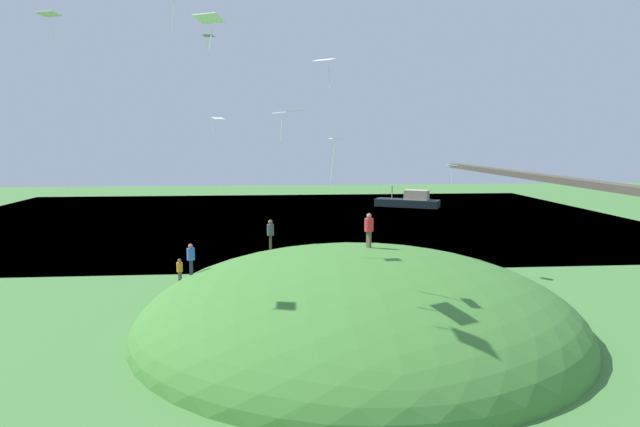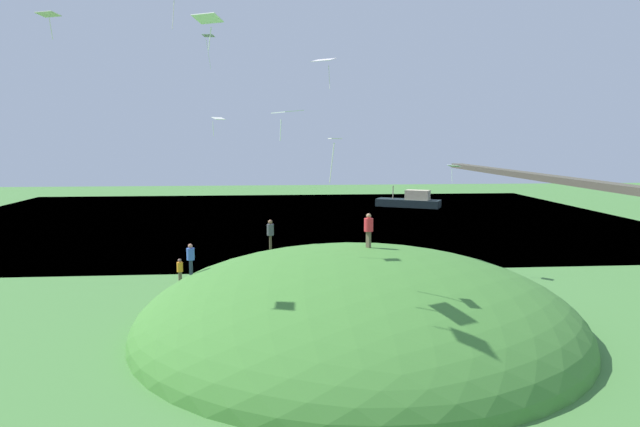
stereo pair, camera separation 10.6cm
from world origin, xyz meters
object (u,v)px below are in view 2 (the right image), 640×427
at_px(kite_3, 48,15).
at_px(kite_5, 454,167).
at_px(kite_2, 324,61).
at_px(kite_7, 218,119).
at_px(person_with_child, 191,255).
at_px(kite_1, 208,19).
at_px(boat_on_lake, 410,201).
at_px(person_walking_path, 369,226).
at_px(kite_0, 287,112).
at_px(kite_6, 208,38).
at_px(person_on_hilltop, 270,231).
at_px(kite_8, 334,144).
at_px(person_watching_kites, 180,268).

bearing_deg(kite_3, kite_5, 122.69).
bearing_deg(kite_2, kite_7, -108.13).
height_order(person_with_child, kite_1, kite_1).
height_order(boat_on_lake, kite_1, kite_1).
distance_m(person_walking_path, kite_3, 16.89).
xyz_separation_m(person_with_child, kite_1, (7.66, 2.02, 10.12)).
height_order(kite_0, kite_6, kite_6).
bearing_deg(kite_5, kite_7, -74.81).
distance_m(kite_3, kite_6, 14.47).
bearing_deg(kite_1, person_on_hilltop, 169.01).
height_order(kite_0, kite_8, kite_0).
bearing_deg(kite_6, person_with_child, -1.90).
relative_size(kite_1, kite_7, 1.09).
xyz_separation_m(person_walking_path, kite_2, (-2.72, -2.05, 8.57)).
relative_size(person_with_child, kite_1, 1.38).
bearing_deg(kite_0, kite_3, -101.26).
height_order(kite_1, kite_8, kite_1).
bearing_deg(kite_7, person_watching_kites, -137.98).
distance_m(kite_7, kite_8, 11.85).
distance_m(kite_5, kite_7, 15.99).
relative_size(kite_6, kite_8, 1.14).
bearing_deg(person_watching_kites, kite_1, -101.82).
bearing_deg(boat_on_lake, person_with_child, -88.40).
xyz_separation_m(person_walking_path, person_watching_kites, (-7.94, -10.88, -3.80)).
height_order(person_with_child, kite_3, kite_3).
bearing_deg(person_walking_path, person_watching_kites, 22.30).
bearing_deg(kite_7, person_on_hilltop, 71.29).
relative_size(person_with_child, kite_6, 0.79).
relative_size(person_walking_path, kite_3, 1.67).
bearing_deg(kite_5, boat_on_lake, 170.05).
bearing_deg(kite_1, kite_3, -110.71).
bearing_deg(boat_on_lake, person_on_hilltop, -85.58).
bearing_deg(kite_3, kite_1, 69.29).
bearing_deg(kite_6, kite_1, 6.19).
xyz_separation_m(person_with_child, person_watching_kites, (-7.20, -1.79, -2.30)).
height_order(person_walking_path, kite_1, kite_1).
xyz_separation_m(person_walking_path, kite_0, (6.35, -4.27, 5.40)).
xyz_separation_m(person_watching_kites, kite_1, (14.86, 3.81, 12.42)).
distance_m(boat_on_lake, kite_0, 57.53).
relative_size(person_walking_path, person_on_hilltop, 1.03).
bearing_deg(person_with_child, person_watching_kites, -155.37).
xyz_separation_m(boat_on_lake, person_on_hilltop, (43.72, -19.05, 3.25)).
bearing_deg(kite_1, kite_6, -173.81).
height_order(kite_0, kite_5, kite_0).
distance_m(kite_5, kite_6, 18.05).
bearing_deg(kite_2, kite_1, -27.51).
relative_size(person_on_hilltop, kite_3, 1.61).
relative_size(boat_on_lake, person_with_child, 5.50).
distance_m(person_with_child, kite_6, 14.88).
relative_size(person_walking_path, person_with_child, 1.10).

